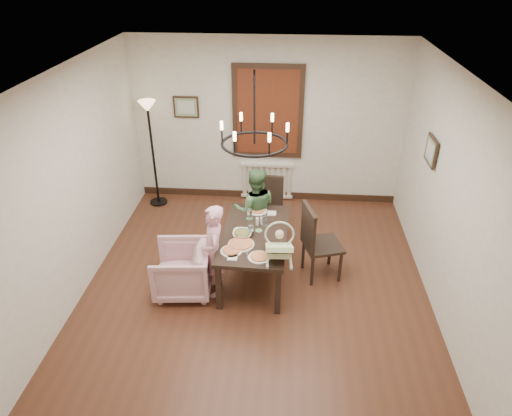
# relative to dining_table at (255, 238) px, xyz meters

# --- Properties ---
(room_shell) EXTENTS (4.51, 5.00, 2.81)m
(room_shell) POSITION_rel_dining_table_xyz_m (0.04, 0.14, 0.78)
(room_shell) COLOR #4A2719
(room_shell) RESTS_ON ground
(dining_table) EXTENTS (0.90, 1.53, 0.71)m
(dining_table) POSITION_rel_dining_table_xyz_m (0.00, 0.00, 0.00)
(dining_table) COLOR black
(dining_table) RESTS_ON room_shell
(chair_far) EXTENTS (0.48, 0.48, 1.00)m
(chair_far) POSITION_rel_dining_table_xyz_m (0.11, 0.94, -0.12)
(chair_far) COLOR black
(chair_far) RESTS_ON room_shell
(chair_right) EXTENTS (0.60, 0.60, 1.09)m
(chair_right) POSITION_rel_dining_table_xyz_m (0.90, 0.11, -0.08)
(chair_right) COLOR black
(chair_right) RESTS_ON room_shell
(armchair) EXTENTS (0.79, 0.77, 0.66)m
(armchair) POSITION_rel_dining_table_xyz_m (-0.91, -0.38, -0.29)
(armchair) COLOR #D6A3A9
(armchair) RESTS_ON room_shell
(elderly_woman) EXTENTS (0.33, 0.43, 1.05)m
(elderly_woman) POSITION_rel_dining_table_xyz_m (-0.49, -0.36, -0.09)
(elderly_woman) COLOR #DE9CAC
(elderly_woman) RESTS_ON room_shell
(seated_man) EXTENTS (0.57, 0.47, 1.07)m
(seated_man) POSITION_rel_dining_table_xyz_m (-0.05, 0.70, -0.09)
(seated_man) COLOR #476F42
(seated_man) RESTS_ON room_shell
(baby_bouncer) EXTENTS (0.41, 0.53, 0.33)m
(baby_bouncer) POSITION_rel_dining_table_xyz_m (0.33, -0.52, 0.25)
(baby_bouncer) COLOR beige
(baby_bouncer) RESTS_ON dining_table
(salad_bowl) EXTENTS (0.30, 0.30, 0.07)m
(salad_bowl) POSITION_rel_dining_table_xyz_m (-0.15, -0.09, 0.12)
(salad_bowl) COLOR white
(salad_bowl) RESTS_ON dining_table
(pizza_platter) EXTENTS (0.33, 0.33, 0.04)m
(pizza_platter) POSITION_rel_dining_table_xyz_m (-0.15, -0.30, 0.10)
(pizza_platter) COLOR tan
(pizza_platter) RESTS_ON dining_table
(drinking_glass) EXTENTS (0.08, 0.08, 0.15)m
(drinking_glass) POSITION_rel_dining_table_xyz_m (-0.04, -0.06, 0.16)
(drinking_glass) COLOR silver
(drinking_glass) RESTS_ON dining_table
(window_blinds) EXTENTS (1.00, 0.03, 1.40)m
(window_blinds) POSITION_rel_dining_table_xyz_m (0.04, 2.23, 0.98)
(window_blinds) COLOR #5D1D12
(window_blinds) RESTS_ON room_shell
(radiator) EXTENTS (0.92, 0.12, 0.62)m
(radiator) POSITION_rel_dining_table_xyz_m (0.04, 2.25, -0.27)
(radiator) COLOR silver
(radiator) RESTS_ON room_shell
(picture_back) EXTENTS (0.42, 0.03, 0.36)m
(picture_back) POSITION_rel_dining_table_xyz_m (-1.31, 2.24, 1.03)
(picture_back) COLOR black
(picture_back) RESTS_ON room_shell
(picture_right) EXTENTS (0.03, 0.42, 0.36)m
(picture_right) POSITION_rel_dining_table_xyz_m (2.25, 0.67, 1.03)
(picture_right) COLOR black
(picture_right) RESTS_ON room_shell
(floor_lamp) EXTENTS (0.30, 0.30, 1.80)m
(floor_lamp) POSITION_rel_dining_table_xyz_m (-1.86, 1.92, 0.28)
(floor_lamp) COLOR black
(floor_lamp) RESTS_ON room_shell
(chandelier) EXTENTS (0.80, 0.80, 0.04)m
(chandelier) POSITION_rel_dining_table_xyz_m (0.00, 0.00, 1.33)
(chandelier) COLOR black
(chandelier) RESTS_ON room_shell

